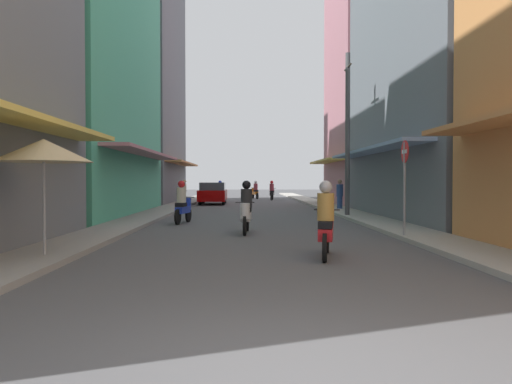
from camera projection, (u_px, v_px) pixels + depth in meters
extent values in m
plane|color=#4C4C4F|center=(252.00, 209.00, 26.85)|extent=(119.15, 119.15, 0.00)
cube|color=gray|center=(169.00, 208.00, 26.75)|extent=(1.53, 62.16, 0.12)
cube|color=#ADA89E|center=(334.00, 208.00, 26.96)|extent=(1.53, 62.16, 0.12)
cube|color=#EFD159|center=(2.00, 113.00, 8.86)|extent=(1.10, 11.26, 0.12)
cube|color=#4CB28C|center=(68.00, 38.00, 21.95)|extent=(6.00, 12.95, 15.92)
cube|color=#B7727F|center=(147.00, 153.00, 22.15)|extent=(1.10, 11.66, 0.12)
cube|color=slate|center=(133.00, 81.00, 34.83)|extent=(6.00, 11.45, 17.20)
cube|color=#D88C4C|center=(183.00, 163.00, 35.05)|extent=(1.10, 10.31, 0.12)
cube|color=slate|center=(456.00, 43.00, 20.07)|extent=(6.00, 12.71, 14.41)
cube|color=#8CA5CC|center=(371.00, 151.00, 20.09)|extent=(1.10, 11.44, 0.12)
cube|color=#B7727F|center=(382.00, 64.00, 30.97)|extent=(6.00, 8.07, 17.91)
cube|color=#EFD159|center=(326.00, 161.00, 31.03)|extent=(1.10, 7.26, 0.12)
cylinder|color=black|center=(217.00, 198.00, 37.62)|extent=(0.26, 0.55, 0.56)
cylinder|color=black|center=(222.00, 198.00, 36.46)|extent=(0.26, 0.55, 0.56)
cube|color=#B2B2B7|center=(220.00, 195.00, 36.99)|extent=(0.60, 1.04, 0.24)
cube|color=black|center=(220.00, 192.00, 36.80)|extent=(0.45, 0.62, 0.14)
cylinder|color=#B2B2B7|center=(217.00, 192.00, 37.50)|extent=(0.28, 0.28, 0.45)
cylinder|color=black|center=(217.00, 189.00, 37.49)|extent=(0.53, 0.21, 0.03)
cylinder|color=#334C8C|center=(220.00, 188.00, 36.84)|extent=(0.34, 0.34, 0.55)
sphere|color=#1E38B7|center=(220.00, 182.00, 36.83)|extent=(0.26, 0.26, 0.26)
cylinder|color=black|center=(245.00, 226.00, 14.06)|extent=(0.12, 0.56, 0.56)
cylinder|color=black|center=(247.00, 222.00, 15.30)|extent=(0.12, 0.56, 0.56)
cube|color=silver|center=(246.00, 217.00, 14.73)|extent=(0.35, 1.02, 0.24)
cube|color=black|center=(247.00, 209.00, 14.92)|extent=(0.32, 0.58, 0.14)
cylinder|color=silver|center=(245.00, 211.00, 14.17)|extent=(0.28, 0.28, 0.45)
cylinder|color=black|center=(245.00, 202.00, 14.17)|extent=(0.55, 0.07, 0.03)
cylinder|color=#262628|center=(246.00, 198.00, 14.86)|extent=(0.34, 0.34, 0.55)
sphere|color=black|center=(246.00, 185.00, 14.85)|extent=(0.26, 0.26, 0.26)
cylinder|color=black|center=(327.00, 240.00, 10.73)|extent=(0.19, 0.56, 0.56)
cylinder|color=black|center=(325.00, 248.00, 9.50)|extent=(0.19, 0.56, 0.56)
cube|color=red|center=(326.00, 233.00, 10.06)|extent=(0.47, 1.04, 0.24)
cube|color=black|center=(326.00, 224.00, 9.85)|extent=(0.39, 0.60, 0.14)
cylinder|color=red|center=(327.00, 221.00, 10.59)|extent=(0.28, 0.28, 0.45)
cylinder|color=black|center=(327.00, 210.00, 10.59)|extent=(0.54, 0.14, 0.03)
cylinder|color=#BF8C3F|center=(326.00, 207.00, 9.90)|extent=(0.34, 0.34, 0.55)
sphere|color=#B2B2B7|center=(326.00, 187.00, 9.89)|extent=(0.26, 0.26, 0.26)
cylinder|color=black|center=(273.00, 196.00, 40.15)|extent=(0.16, 0.57, 0.56)
cylinder|color=black|center=(271.00, 197.00, 38.91)|extent=(0.16, 0.57, 0.56)
cube|color=black|center=(272.00, 194.00, 39.47)|extent=(0.43, 1.03, 0.24)
cube|color=black|center=(272.00, 192.00, 39.27)|extent=(0.36, 0.60, 0.14)
cylinder|color=black|center=(273.00, 191.00, 40.01)|extent=(0.28, 0.28, 0.45)
cylinder|color=black|center=(273.00, 188.00, 40.01)|extent=(0.55, 0.11, 0.03)
cylinder|color=#99333F|center=(272.00, 187.00, 39.31)|extent=(0.34, 0.34, 0.55)
sphere|color=red|center=(272.00, 182.00, 39.30)|extent=(0.26, 0.26, 0.26)
cylinder|color=black|center=(188.00, 215.00, 18.74)|extent=(0.19, 0.56, 0.56)
cylinder|color=black|center=(178.00, 217.00, 17.51)|extent=(0.19, 0.56, 0.56)
cube|color=#1E38B7|center=(183.00, 210.00, 18.07)|extent=(0.47, 1.04, 0.24)
cube|color=black|center=(181.00, 205.00, 17.87)|extent=(0.38, 0.60, 0.14)
cylinder|color=#1E38B7|center=(187.00, 204.00, 18.61)|extent=(0.28, 0.28, 0.45)
cylinder|color=black|center=(187.00, 197.00, 18.60)|extent=(0.55, 0.13, 0.03)
cylinder|color=beige|center=(181.00, 195.00, 17.91)|extent=(0.34, 0.34, 0.55)
sphere|color=red|center=(181.00, 184.00, 17.90)|extent=(0.26, 0.26, 0.26)
cylinder|color=black|center=(253.00, 195.00, 42.97)|extent=(0.23, 0.56, 0.56)
cylinder|color=black|center=(257.00, 196.00, 41.78)|extent=(0.23, 0.56, 0.56)
cube|color=orange|center=(255.00, 193.00, 42.32)|extent=(0.55, 1.04, 0.24)
cube|color=black|center=(256.00, 191.00, 42.12)|extent=(0.42, 0.62, 0.14)
cylinder|color=orange|center=(253.00, 191.00, 42.84)|extent=(0.28, 0.28, 0.45)
cylinder|color=black|center=(253.00, 188.00, 42.83)|extent=(0.54, 0.18, 0.03)
cylinder|color=#99333F|center=(256.00, 187.00, 42.16)|extent=(0.34, 0.34, 0.55)
sphere|color=silver|center=(256.00, 182.00, 42.15)|extent=(0.26, 0.26, 0.26)
cube|color=#8C0000|center=(213.00, 195.00, 32.76)|extent=(1.76, 4.10, 0.70)
cube|color=#333D47|center=(213.00, 187.00, 32.60)|extent=(1.60, 2.10, 0.60)
cylinder|color=black|center=(203.00, 199.00, 34.00)|extent=(0.18, 0.64, 0.64)
cylinder|color=black|center=(225.00, 199.00, 34.03)|extent=(0.18, 0.64, 0.64)
cylinder|color=black|center=(200.00, 200.00, 31.50)|extent=(0.18, 0.64, 0.64)
cylinder|color=black|center=(223.00, 200.00, 31.53)|extent=(0.18, 0.64, 0.64)
cylinder|color=#598C59|center=(184.00, 197.00, 35.89)|extent=(0.28, 0.28, 0.72)
cylinder|color=beige|center=(184.00, 188.00, 35.87)|extent=(0.34, 0.34, 0.61)
sphere|color=tan|center=(184.00, 182.00, 35.86)|extent=(0.22, 0.22, 0.22)
cone|color=#D1B77A|center=(184.00, 181.00, 35.86)|extent=(0.44, 0.44, 0.16)
cylinder|color=#334C8C|center=(340.00, 204.00, 25.64)|extent=(0.28, 0.28, 0.75)
cylinder|color=#334C8C|center=(340.00, 190.00, 25.62)|extent=(0.34, 0.34, 0.63)
sphere|color=tan|center=(340.00, 182.00, 25.61)|extent=(0.22, 0.22, 0.22)
cylinder|color=#99999E|center=(44.00, 204.00, 9.65)|extent=(0.05, 0.05, 2.22)
cone|color=beige|center=(44.00, 150.00, 9.63)|extent=(1.86, 1.86, 0.45)
cylinder|color=#4C4C4F|center=(348.00, 136.00, 20.85)|extent=(0.20, 0.20, 6.97)
cylinder|color=#3F382D|center=(348.00, 67.00, 20.79)|extent=(0.08, 1.20, 0.08)
cylinder|color=gray|center=(404.00, 191.00, 13.13)|extent=(0.07, 0.07, 2.60)
cylinder|color=red|center=(405.00, 152.00, 13.11)|extent=(0.02, 0.60, 0.60)
cube|color=white|center=(405.00, 152.00, 13.11)|extent=(0.03, 0.40, 0.10)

